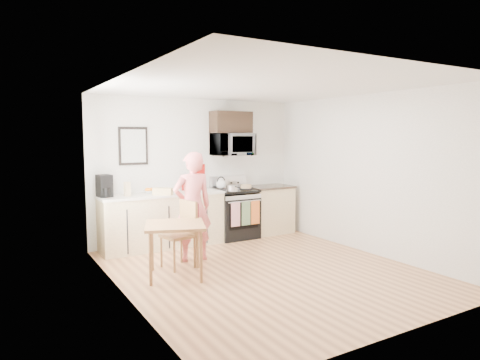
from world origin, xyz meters
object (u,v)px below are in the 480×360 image
cake (246,187)px  microwave (232,145)px  chair (185,224)px  dining_table (175,230)px  range (235,215)px  person (192,207)px

cake → microwave: bearing=141.3°
chair → dining_table: bearing=-140.6°
chair → cake: bearing=21.8°
range → chair: 1.93m
microwave → chair: (-1.52, -1.27, -1.13)m
person → cake: bearing=-145.5°
dining_table → microwave: bearing=42.1°
range → person: size_ratio=0.69×
range → chair: bearing=-142.4°
microwave → person: bearing=-140.9°
microwave → range: bearing=-89.9°
dining_table → cake: bearing=36.2°
range → microwave: microwave is taller
cake → range: bearing=163.8°
person → microwave: bearing=-137.1°
microwave → dining_table: 2.71m
chair → cake: size_ratio=3.85×
person → dining_table: 0.82m
microwave → chair: 2.28m
range → dining_table: 2.42m
microwave → cake: 0.84m
chair → cake: cake is taller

